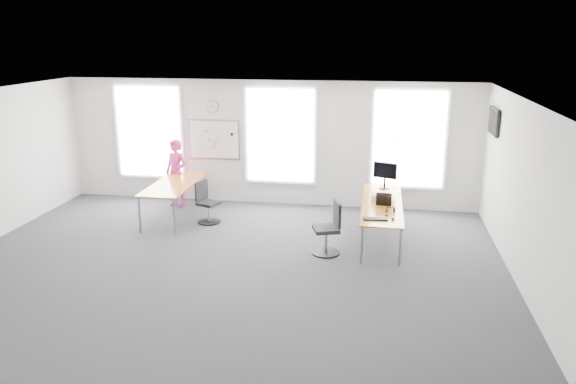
% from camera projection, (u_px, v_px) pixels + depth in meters
% --- Properties ---
extents(floor, '(10.00, 10.00, 0.00)m').
position_uv_depth(floor, '(226.00, 266.00, 10.11)').
color(floor, '#2C2C31').
rests_on(floor, ground).
extents(ceiling, '(10.00, 10.00, 0.00)m').
position_uv_depth(ceiling, '(221.00, 99.00, 9.29)').
color(ceiling, white).
rests_on(ceiling, ground).
extents(wall_back, '(10.00, 0.00, 10.00)m').
position_uv_depth(wall_back, '(268.00, 143.00, 13.50)').
color(wall_back, silver).
rests_on(wall_back, ground).
extents(wall_front, '(10.00, 0.00, 10.00)m').
position_uv_depth(wall_front, '(120.00, 284.00, 5.91)').
color(wall_front, silver).
rests_on(wall_front, ground).
extents(wall_right, '(0.00, 10.00, 10.00)m').
position_uv_depth(wall_right, '(527.00, 199.00, 8.92)').
color(wall_right, silver).
rests_on(wall_right, ground).
extents(window_left, '(1.60, 0.06, 2.20)m').
position_uv_depth(window_left, '(149.00, 132.00, 13.89)').
color(window_left, silver).
rests_on(window_left, wall_back).
extents(window_mid, '(1.60, 0.06, 2.20)m').
position_uv_depth(window_mid, '(280.00, 135.00, 13.37)').
color(window_mid, silver).
rests_on(window_mid, wall_back).
extents(window_right, '(1.60, 0.06, 2.20)m').
position_uv_depth(window_right, '(409.00, 139.00, 12.90)').
color(window_right, silver).
rests_on(window_right, wall_back).
extents(desk_right, '(0.80, 3.00, 0.73)m').
position_uv_depth(desk_right, '(382.00, 205.00, 11.39)').
color(desk_right, gold).
rests_on(desk_right, ground).
extents(desk_left, '(0.89, 2.22, 0.81)m').
position_uv_depth(desk_left, '(174.00, 186.00, 12.57)').
color(desk_left, gold).
rests_on(desk_left, ground).
extents(chair_right, '(0.58, 0.58, 1.02)m').
position_uv_depth(chair_right, '(329.00, 231.00, 10.59)').
color(chair_right, black).
rests_on(chair_right, ground).
extents(chair_left, '(0.55, 0.54, 0.93)m').
position_uv_depth(chair_left, '(207.00, 205.00, 12.37)').
color(chair_left, black).
rests_on(chair_left, ground).
extents(person, '(0.69, 0.57, 1.63)m').
position_uv_depth(person, '(176.00, 173.00, 13.44)').
color(person, '#C32377').
rests_on(person, ground).
extents(whiteboard, '(1.20, 0.03, 0.90)m').
position_uv_depth(whiteboard, '(214.00, 140.00, 13.67)').
color(whiteboard, white).
rests_on(whiteboard, wall_back).
extents(wall_clock, '(0.30, 0.04, 0.30)m').
position_uv_depth(wall_clock, '(213.00, 107.00, 13.45)').
color(wall_clock, gray).
rests_on(wall_clock, wall_back).
extents(tv, '(0.06, 0.90, 0.55)m').
position_uv_depth(tv, '(494.00, 121.00, 11.56)').
color(tv, black).
rests_on(tv, wall_right).
extents(keyboard, '(0.47, 0.21, 0.02)m').
position_uv_depth(keyboard, '(375.00, 219.00, 10.35)').
color(keyboard, black).
rests_on(keyboard, desk_right).
extents(mouse, '(0.11, 0.14, 0.04)m').
position_uv_depth(mouse, '(393.00, 218.00, 10.35)').
color(mouse, black).
rests_on(mouse, desk_right).
extents(lens_cap, '(0.07, 0.07, 0.01)m').
position_uv_depth(lens_cap, '(386.00, 216.00, 10.57)').
color(lens_cap, black).
rests_on(lens_cap, desk_right).
extents(headphones, '(0.18, 0.09, 0.10)m').
position_uv_depth(headphones, '(390.00, 210.00, 10.78)').
color(headphones, black).
rests_on(headphones, desk_right).
extents(laptop_sleeve, '(0.31, 0.20, 0.25)m').
position_uv_depth(laptop_sleeve, '(384.00, 200.00, 11.15)').
color(laptop_sleeve, black).
rests_on(laptop_sleeve, desk_right).
extents(paper_stack, '(0.36, 0.28, 0.12)m').
position_uv_depth(paper_stack, '(380.00, 197.00, 11.57)').
color(paper_stack, beige).
rests_on(paper_stack, desk_right).
extents(monitor, '(0.51, 0.23, 0.59)m').
position_uv_depth(monitor, '(385.00, 173.00, 12.33)').
color(monitor, black).
rests_on(monitor, desk_right).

